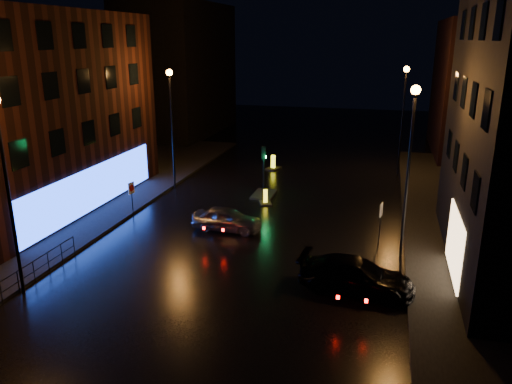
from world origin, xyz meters
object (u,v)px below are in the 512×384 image
road_sign_left (132,191)px  bollard_near (265,201)px  bollard_far (273,166)px  silver_hatchback (227,219)px  dark_sedan (356,276)px  traffic_signal (264,188)px  road_sign_right (381,213)px

road_sign_left → bollard_near: bearing=41.8°
bollard_far → bollard_near: bearing=-63.5°
silver_hatchback → dark_sedan: dark_sedan is taller
traffic_signal → silver_hatchback: 6.89m
dark_sedan → road_sign_right: bearing=-1.6°
traffic_signal → road_sign_right: traffic_signal is taller
bollard_far → road_sign_right: (8.86, -13.65, 1.38)m
dark_sedan → bollard_near: 12.34m
traffic_signal → road_sign_left: bearing=-137.7°
road_sign_left → dark_sedan: bearing=-13.1°
bollard_near → bollard_far: size_ratio=0.83×
traffic_signal → bollard_far: bearing=97.6°
traffic_signal → road_sign_left: (-6.70, -6.09, 1.09)m
silver_hatchback → bollard_near: size_ratio=3.05×
traffic_signal → bollard_near: size_ratio=2.69×
traffic_signal → road_sign_right: size_ratio=1.58×
silver_hatchback → dark_sedan: size_ratio=0.80×
bollard_near → road_sign_left: road_sign_left is taller
road_sign_right → bollard_near: bearing=-21.0°
silver_hatchback → bollard_far: size_ratio=2.53×
traffic_signal → bollard_near: 1.86m
traffic_signal → dark_sedan: bearing=-59.9°
traffic_signal → silver_hatchback: (-0.42, -6.88, 0.16)m
bollard_far → road_sign_right: size_ratio=0.71×
dark_sedan → bollard_near: dark_sedan is taller
traffic_signal → silver_hatchback: size_ratio=0.88×
road_sign_left → silver_hatchback: bearing=3.7°
bollard_far → road_sign_left: 14.48m
traffic_signal → silver_hatchback: traffic_signal is taller
silver_hatchback → bollard_near: (0.97, 5.12, -0.46)m
road_sign_right → bollard_far: bearing=-45.1°
dark_sedan → bollard_near: bearing=38.7°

